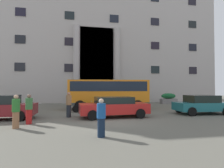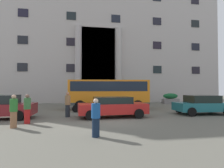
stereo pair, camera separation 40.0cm
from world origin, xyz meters
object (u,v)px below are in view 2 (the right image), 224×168
orange_minibus (109,92)px  hedge_planter_entrance_right (1,100)px  motorcycle_near_kerb (84,107)px  bus_stop_sign (146,92)px  parked_sedan_second (202,105)px  hedge_planter_east (136,99)px  parked_sedan_far (112,107)px  hedge_planter_far_east (170,99)px  pedestrian_man_crossing (14,111)px  pedestrian_man_red_shirt (96,118)px  pedestrian_woman_with_bag (68,104)px  hedge_planter_entrance_left (81,98)px  pedestrian_woman_dark_dress (27,109)px

orange_minibus → hedge_planter_entrance_right: size_ratio=3.89×
motorcycle_near_kerb → bus_stop_sign: bearing=47.5°
parked_sedan_second → orange_minibus: bearing=148.2°
hedge_planter_east → parked_sedan_far: bearing=-115.5°
bus_stop_sign → parked_sedan_second: bearing=-72.3°
parked_sedan_second → hedge_planter_far_east: bearing=79.7°
orange_minibus → pedestrian_man_crossing: size_ratio=4.56×
parked_sedan_far → pedestrian_man_red_shirt: 4.95m
hedge_planter_east → pedestrian_man_red_shirt: pedestrian_man_red_shirt is taller
pedestrian_man_crossing → pedestrian_woman_with_bag: 3.81m
hedge_planter_east → hedge_planter_entrance_left: bearing=179.8°
bus_stop_sign → parked_sedan_second: bus_stop_sign is taller
hedge_planter_far_east → hedge_planter_east: (-4.47, 0.05, -0.03)m
pedestrian_woman_with_bag → pedestrian_woman_dark_dress: size_ratio=1.05×
pedestrian_woman_with_bag → pedestrian_man_red_shirt: pedestrian_woman_with_bag is taller
orange_minibus → hedge_planter_east: 6.44m
hedge_planter_entrance_right → parked_sedan_far: size_ratio=0.41×
orange_minibus → pedestrian_woman_dark_dress: size_ratio=4.60×
pedestrian_man_crossing → pedestrian_woman_with_bag: size_ratio=0.97×
hedge_planter_entrance_left → pedestrian_man_red_shirt: bearing=-87.4°
hedge_planter_east → pedestrian_man_crossing: size_ratio=1.27×
orange_minibus → pedestrian_man_red_shirt: size_ratio=4.86×
pedestrian_man_crossing → pedestrian_woman_with_bag: pedestrian_woman_with_bag is taller
orange_minibus → pedestrian_man_crossing: orange_minibus is taller
orange_minibus → parked_sedan_far: (-0.44, -4.79, -0.90)m
parked_sedan_second → hedge_planter_entrance_left: bearing=137.0°
pedestrian_man_red_shirt → bus_stop_sign: bearing=-50.7°
hedge_planter_far_east → pedestrian_woman_with_bag: size_ratio=1.21×
hedge_planter_far_east → pedestrian_man_crossing: (-14.35, -12.00, 0.18)m
motorcycle_near_kerb → pedestrian_man_red_shirt: 7.44m
orange_minibus → pedestrian_man_red_shirt: (-1.90, -9.52, -0.85)m
orange_minibus → hedge_planter_entrance_right: bearing=163.5°
parked_sedan_second → pedestrian_man_red_shirt: size_ratio=2.63×
motorcycle_near_kerb → pedestrian_man_crossing: bearing=-107.8°
hedge_planter_entrance_right → parked_sedan_second: parked_sedan_second is taller
hedge_planter_entrance_left → pedestrian_man_red_shirt: size_ratio=1.22×
bus_stop_sign → motorcycle_near_kerb: (-6.64, -4.09, -1.10)m
bus_stop_sign → pedestrian_woman_dark_dress: bus_stop_sign is taller
pedestrian_woman_dark_dress → pedestrian_man_crossing: bearing=-94.8°
motorcycle_near_kerb → hedge_planter_entrance_right: bearing=158.3°
bus_stop_sign → parked_sedan_second: size_ratio=0.63×
bus_stop_sign → hedge_planter_east: bus_stop_sign is taller
parked_sedan_far → pedestrian_woman_with_bag: pedestrian_woman_with_bag is taller
hedge_planter_entrance_right → hedge_planter_east: size_ratio=0.92×
pedestrian_man_red_shirt → hedge_planter_entrance_right: bearing=10.9°
hedge_planter_east → pedestrian_woman_dark_dress: bearing=-130.9°
parked_sedan_second → motorcycle_near_kerb: size_ratio=2.10×
hedge_planter_east → pedestrian_man_red_shirt: size_ratio=1.35×
hedge_planter_entrance_right → hedge_planter_entrance_left: bearing=0.7°
orange_minibus → pedestrian_woman_with_bag: 5.47m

